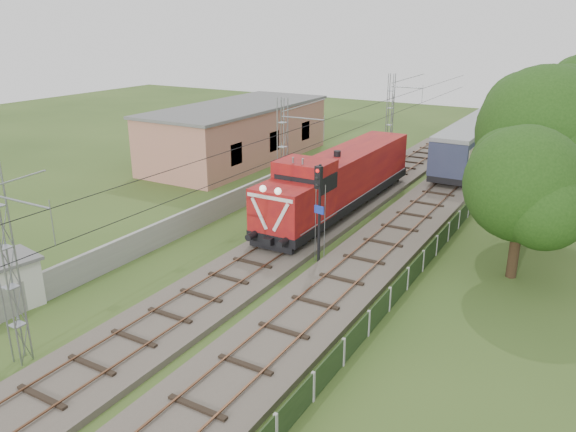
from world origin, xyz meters
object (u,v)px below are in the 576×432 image
Objects in this scene: coach_rake at (533,96)px; signal_post at (319,197)px; locomotive at (340,180)px; relay_hut at (11,281)px.

signal_post is at bearing -92.13° from coach_rake.
locomotive reaches higher than coach_rake.
relay_hut is (-7.40, -19.83, -1.15)m from locomotive.
relay_hut is at bearing -99.53° from coach_rake.
signal_post is 15.47m from relay_hut.
locomotive is at bearing 69.54° from relay_hut.
coach_rake is 62.50m from signal_post.
signal_post is (-2.32, -62.44, 1.29)m from coach_rake.
locomotive is at bearing -95.29° from coach_rake.
relay_hut is at bearing -110.46° from locomotive.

